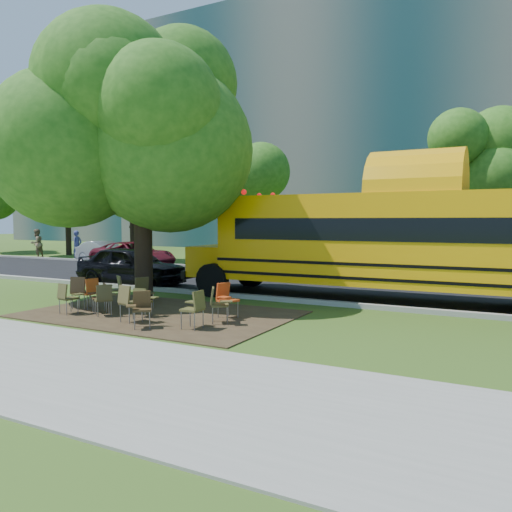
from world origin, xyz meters
The scene contains 31 objects.
ground centered at (0.00, 0.00, 0.00)m, with size 160.00×160.00×0.00m, color #334D18.
dirt_patch centered at (1.00, -0.50, 0.01)m, with size 7.00×4.50×0.03m, color #382819.
asphalt_road centered at (0.00, 7.00, 0.02)m, with size 80.00×8.00×0.04m, color black.
kerb_near centered at (0.00, 3.00, 0.07)m, with size 80.00×0.25×0.14m, color gray.
kerb_far centered at (0.00, 11.10, 0.07)m, with size 80.00×0.25×0.14m, color gray.
building_main centered at (-8.00, 36.00, 11.00)m, with size 38.00×16.00×22.00m, color #62625E.
building_left centered at (-38.00, 40.00, 10.00)m, with size 26.00×14.00×20.00m, color #62625E.
bg_tree_0 centered at (-12.00, 13.00, 4.57)m, with size 5.20×5.20×7.18m.
bg_tree_1 centered at (-20.00, 15.00, 5.39)m, with size 6.00×6.00×8.40m.
bg_tree_2 centered at (-5.00, 16.00, 4.21)m, with size 4.80×4.80×6.62m.
bg_tree_3 centered at (8.00, 14.00, 5.03)m, with size 5.60×5.60×7.84m.
main_tree centered at (-0.87, 1.08, 5.76)m, with size 7.20×7.20×9.38m.
school_bus centered at (6.62, 4.31, 1.90)m, with size 13.52×3.29×3.29m.
chair_0 centered at (-1.40, -0.94, 0.58)m, with size 0.64×0.71×0.94m.
chair_1 centered at (-1.07, -1.72, 0.52)m, with size 0.62×0.50×0.85m.
chair_2 centered at (-0.03, -1.43, 0.53)m, with size 0.58×0.73×0.85m.
chair_3 centered at (-0.50, -1.09, 0.50)m, with size 0.69×0.55×0.81m.
chair_4 centered at (1.15, -1.77, 0.58)m, with size 0.71×0.55×0.94m.
chair_5 centered at (1.75, -2.08, 0.54)m, with size 0.59×0.74×0.87m.
chair_6 centered at (2.94, -1.61, 0.57)m, with size 0.55×0.59×0.91m.
chair_7 centered at (3.07, -0.84, 0.55)m, with size 0.75×0.60×0.90m.
chair_8 centered at (-1.18, -0.81, 0.55)m, with size 0.52×0.62×0.89m.
chair_9 centered at (-1.14, 0.11, 0.53)m, with size 0.73×0.58×0.86m.
chair_10 centered at (0.06, -0.03, 0.55)m, with size 0.57×0.72×0.89m.
chair_11 centered at (0.95, -1.08, 0.48)m, with size 0.52×0.52×0.78m.
chair_12 centered at (2.87, -0.15, 0.56)m, with size 0.55×0.71×0.91m.
black_car centered at (-3.85, 3.80, 0.76)m, with size 1.81×4.49×1.53m, color black.
bg_car_silver centered at (-12.27, 10.80, 0.65)m, with size 1.38×3.95×1.30m, color #9D9DA2.
bg_car_red centered at (-8.62, 9.23, 0.70)m, with size 2.32×5.04×1.40m, color #500D18.
pedestrian_a centered at (-15.24, 11.50, 0.95)m, with size 0.69×0.46×1.90m, color navy.
pedestrian_b centered at (-19.39, 11.77, 0.98)m, with size 0.96×0.75×1.97m, color #826A4E.
Camera 1 is at (9.48, -10.89, 2.49)m, focal length 35.00 mm.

